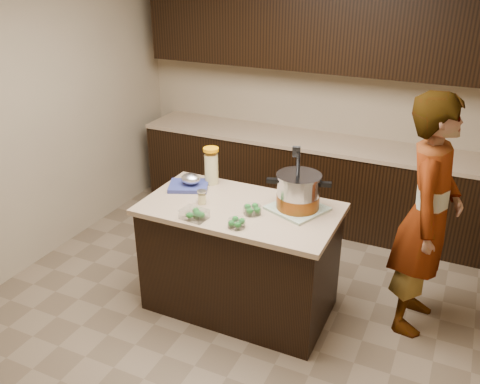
# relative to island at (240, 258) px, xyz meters

# --- Properties ---
(ground_plane) EXTENTS (4.00, 4.00, 0.00)m
(ground_plane) POSITION_rel_island_xyz_m (0.00, 0.00, -0.45)
(ground_plane) COLOR brown
(ground_plane) RESTS_ON ground
(room_shell) EXTENTS (4.04, 4.04, 2.72)m
(room_shell) POSITION_rel_island_xyz_m (0.00, 0.00, 1.26)
(room_shell) COLOR tan
(room_shell) RESTS_ON ground
(back_cabinets) EXTENTS (3.60, 0.63, 2.33)m
(back_cabinets) POSITION_rel_island_xyz_m (0.00, 1.74, 0.49)
(back_cabinets) COLOR black
(back_cabinets) RESTS_ON ground
(island) EXTENTS (1.46, 0.81, 0.90)m
(island) POSITION_rel_island_xyz_m (0.00, 0.00, 0.00)
(island) COLOR black
(island) RESTS_ON ground
(dish_towel) EXTENTS (0.47, 0.47, 0.02)m
(dish_towel) POSITION_rel_island_xyz_m (0.40, 0.13, 0.46)
(dish_towel) COLOR #527A54
(dish_towel) RESTS_ON island
(stock_pot) EXTENTS (0.46, 0.40, 0.47)m
(stock_pot) POSITION_rel_island_xyz_m (0.40, 0.13, 0.58)
(stock_pot) COLOR #B7B7BC
(stock_pot) RESTS_ON dish_towel
(lemonade_pitcher) EXTENTS (0.15, 0.15, 0.30)m
(lemonade_pitcher) POSITION_rel_island_xyz_m (-0.39, 0.29, 0.59)
(lemonade_pitcher) COLOR #D6C983
(lemonade_pitcher) RESTS_ON island
(mason_jar) EXTENTS (0.09, 0.09, 0.11)m
(mason_jar) POSITION_rel_island_xyz_m (-0.28, -0.07, 0.50)
(mason_jar) COLOR #D6C983
(mason_jar) RESTS_ON island
(broccoli_tub_left) EXTENTS (0.17, 0.17, 0.06)m
(broccoli_tub_left) POSITION_rel_island_xyz_m (0.13, -0.06, 0.48)
(broccoli_tub_left) COLOR silver
(broccoli_tub_left) RESTS_ON island
(broccoli_tub_right) EXTENTS (0.16, 0.16, 0.06)m
(broccoli_tub_right) POSITION_rel_island_xyz_m (0.11, -0.29, 0.47)
(broccoli_tub_right) COLOR silver
(broccoli_tub_right) RESTS_ON island
(broccoli_tub_rect) EXTENTS (0.20, 0.15, 0.07)m
(broccoli_tub_rect) POSITION_rel_island_xyz_m (-0.22, -0.30, 0.48)
(broccoli_tub_rect) COLOR silver
(broccoli_tub_rect) RESTS_ON island
(blue_tray) EXTENTS (0.38, 0.35, 0.12)m
(blue_tray) POSITION_rel_island_xyz_m (-0.51, 0.14, 0.49)
(blue_tray) COLOR navy
(blue_tray) RESTS_ON island
(person) EXTENTS (0.48, 0.69, 1.81)m
(person) POSITION_rel_island_xyz_m (1.28, 0.41, 0.45)
(person) COLOR gray
(person) RESTS_ON ground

